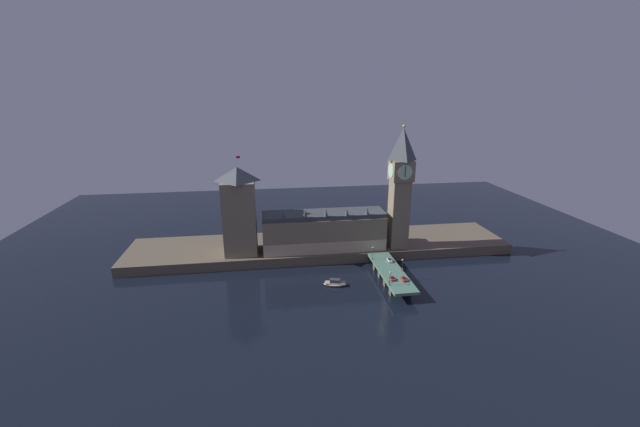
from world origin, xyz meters
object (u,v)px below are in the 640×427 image
Objects in this scene: car_southbound_trail at (390,260)px; street_lamp_mid at (402,263)px; pedestrian_near_rail at (389,281)px; car_northbound_trail at (392,279)px; street_lamp_near at (390,277)px; car_southbound_lead at (404,279)px; street_lamp_far at (373,251)px; pedestrian_mid_walk at (403,270)px; boat_upstream at (335,283)px; clock_tower at (400,184)px; victoria_tower at (239,211)px.

car_southbound_trail is 11.47m from street_lamp_mid.
car_northbound_trail is at bearing 46.92° from pedestrian_near_rail.
car_northbound_trail is at bearing 59.37° from street_lamp_near.
car_southbound_lead is 0.96× the size of car_southbound_trail.
pedestrian_mid_walk is at bearing -57.31° from street_lamp_far.
car_northbound_trail reaches higher than boat_upstream.
car_northbound_trail is at bearing -18.61° from boat_upstream.
street_lamp_far reaches higher than pedestrian_mid_walk.
clock_tower is at bearing 41.39° from street_lamp_far.
victoria_tower is 13.50× the size of car_northbound_trail.
street_lamp_near reaches higher than pedestrian_mid_walk.
victoria_tower is at bearing 177.58° from clock_tower.
car_southbound_trail is at bearing 20.39° from boat_upstream.
victoria_tower is 7.45× the size of street_lamp_far.
clock_tower reaches higher than victoria_tower.
pedestrian_near_rail is 0.24× the size of street_lamp_near.
boat_upstream is at bearing -145.81° from street_lamp_far.
clock_tower is 40.60m from street_lamp_far.
street_lamp_far is at bearing 153.42° from car_southbound_trail.
street_lamp_mid is (80.30, -35.18, -20.14)m from victoria_tower.
car_northbound_trail is at bearing -111.25° from clock_tower.
victoria_tower is 87.42m from pedestrian_near_rail.
clock_tower is 5.80× the size of boat_upstream.
street_lamp_near is 29.44m from street_lamp_far.
street_lamp_near is (-2.98, -5.03, 3.65)m from car_northbound_trail.
street_lamp_near is 0.58× the size of boat_upstream.
clock_tower reaches higher than pedestrian_near_rail.
victoria_tower is 87.53m from street_lamp_near.
victoria_tower is at bearing 141.96° from boat_upstream.
street_lamp_mid is (2.98, 11.03, 3.04)m from car_southbound_lead.
car_southbound_lead reaches higher than boat_upstream.
victoria_tower is 65.08m from boat_upstream.
street_lamp_far is at bearing 34.19° from boat_upstream.
car_southbound_lead is 27.27m from street_lamp_far.
street_lamp_near is (-8.13, -25.37, 3.60)m from car_southbound_trail.
car_southbound_trail is 12.88m from pedestrian_mid_walk.
clock_tower is 37.18× the size of pedestrian_mid_walk.
street_lamp_near is at bearing -90.00° from street_lamp_far.
clock_tower is at bearing 75.67° from car_southbound_lead.
victoria_tower reaches higher than car_southbound_lead.
car_southbound_trail is (0.00, 21.68, 0.01)m from car_southbound_lead.
victoria_tower is 32.53× the size of pedestrian_near_rail.
street_lamp_near reaches higher than street_lamp_mid.
street_lamp_far is at bearing 90.84° from pedestrian_near_rail.
boat_upstream is at bearing 161.39° from car_northbound_trail.
car_southbound_lead is 9.63m from street_lamp_near.
car_southbound_trail is at bearing 75.78° from car_northbound_trail.
street_lamp_mid is (10.71, 12.45, 2.89)m from pedestrian_near_rail.
street_lamp_mid is (-7.87, -31.45, -32.50)m from clock_tower.
car_southbound_lead is 33.17m from boat_upstream.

